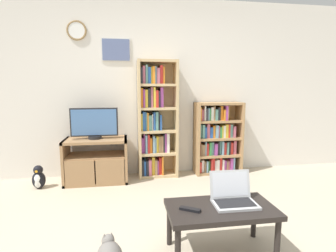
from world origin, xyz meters
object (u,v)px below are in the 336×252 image
object	(u,v)px
laptop	(233,196)
remote_near_laptop	(190,209)
tv_stand	(97,160)
television	(94,123)
penguin_figurine	(39,178)
coffee_table	(221,213)
bookshelf_short	(216,139)
bookshelf_tall	(155,120)

from	to	relation	value
laptop	remote_near_laptop	bearing A→B (deg)	-166.90
tv_stand	television	size ratio (longest dim) A/B	1.35
remote_near_laptop	laptop	bearing A→B (deg)	-46.49
penguin_figurine	coffee_table	bearing A→B (deg)	-41.71
television	coffee_table	size ratio (longest dim) A/B	0.76
bookshelf_short	coffee_table	distance (m)	2.06
bookshelf_short	coffee_table	world-z (taller)	bookshelf_short
television	remote_near_laptop	bearing A→B (deg)	-64.13
remote_near_laptop	penguin_figurine	bearing A→B (deg)	75.21
coffee_table	bookshelf_tall	bearing A→B (deg)	98.87
bookshelf_short	remote_near_laptop	world-z (taller)	bookshelf_short
penguin_figurine	tv_stand	bearing A→B (deg)	12.03
tv_stand	bookshelf_short	xyz separation A→B (m)	(1.79, 0.13, 0.22)
laptop	tv_stand	bearing A→B (deg)	126.63
television	bookshelf_short	size ratio (longest dim) A/B	0.58
bookshelf_tall	bookshelf_short	size ratio (longest dim) A/B	1.56
television	remote_near_laptop	size ratio (longest dim) A/B	3.99
television	laptop	world-z (taller)	television
tv_stand	bookshelf_tall	distance (m)	1.00
coffee_table	laptop	distance (m)	0.17
bookshelf_short	penguin_figurine	xyz separation A→B (m)	(-2.51, -0.28, -0.39)
coffee_table	remote_near_laptop	xyz separation A→B (m)	(-0.25, -0.03, 0.06)
television	bookshelf_tall	distance (m)	0.86
laptop	remote_near_laptop	size ratio (longest dim) A/B	2.16
tv_stand	television	bearing A→B (deg)	141.55
coffee_table	remote_near_laptop	bearing A→B (deg)	-174.35
bookshelf_tall	bookshelf_short	distance (m)	0.99
bookshelf_tall	penguin_figurine	size ratio (longest dim) A/B	5.48
coffee_table	remote_near_laptop	size ratio (longest dim) A/B	5.28
tv_stand	bookshelf_short	size ratio (longest dim) A/B	0.78
bookshelf_short	coffee_table	size ratio (longest dim) A/B	1.30
coffee_table	bookshelf_short	bearing A→B (deg)	71.85
tv_stand	coffee_table	xyz separation A→B (m)	(1.15, -1.82, 0.04)
tv_stand	remote_near_laptop	world-z (taller)	tv_stand
television	remote_near_laptop	world-z (taller)	television
television	penguin_figurine	bearing A→B (deg)	-167.22
remote_near_laptop	television	bearing A→B (deg)	57.40
bookshelf_short	television	bearing A→B (deg)	-176.20
remote_near_laptop	bookshelf_tall	bearing A→B (deg)	32.97
television	laptop	bearing A→B (deg)	-54.40
television	bookshelf_tall	xyz separation A→B (m)	(0.85, 0.12, 0.01)
bookshelf_tall	television	bearing A→B (deg)	-171.97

